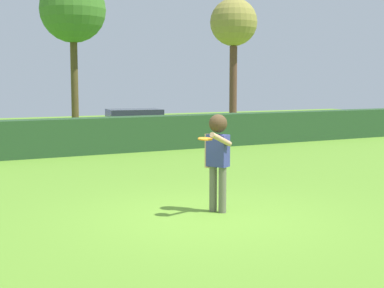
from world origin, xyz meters
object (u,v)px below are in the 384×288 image
object	(u,v)px
willow_tree	(73,11)
bare_elm_tree	(234,25)
frisbee	(205,139)
parked_car_blue	(134,123)
person	(218,150)

from	to	relation	value
willow_tree	bare_elm_tree	world-z (taller)	willow_tree
frisbee	bare_elm_tree	size ratio (longest dim) A/B	0.04
parked_car_blue	willow_tree	world-z (taller)	willow_tree
parked_car_blue	bare_elm_tree	distance (m)	8.61
parked_car_blue	willow_tree	distance (m)	5.95
frisbee	parked_car_blue	world-z (taller)	frisbee
person	bare_elm_tree	distance (m)	19.36
parked_car_blue	willow_tree	bearing A→B (deg)	118.60
parked_car_blue	bare_elm_tree	world-z (taller)	bare_elm_tree
person	frisbee	world-z (taller)	person
willow_tree	bare_elm_tree	xyz separation A→B (m)	(8.34, -0.19, -0.23)
frisbee	person	bearing A→B (deg)	34.68
parked_car_blue	person	bearing A→B (deg)	-105.60
willow_tree	parked_car_blue	bearing A→B (deg)	-61.40
willow_tree	bare_elm_tree	size ratio (longest dim) A/B	1.06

